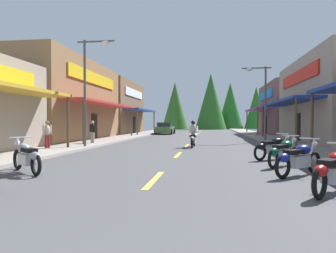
# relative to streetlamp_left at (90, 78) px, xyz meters

# --- Properties ---
(ground) EXTENTS (10.22, 77.21, 0.10)m
(ground) POSITION_rel_streetlamp_left_xyz_m (5.18, 7.30, -4.00)
(ground) COLOR #4C4C4F
(sidewalk_left) EXTENTS (2.70, 77.21, 0.12)m
(sidewalk_left) POSITION_rel_streetlamp_left_xyz_m (-1.28, 7.30, -3.89)
(sidewalk_left) COLOR #9E9991
(sidewalk_left) RESTS_ON ground
(sidewalk_right) EXTENTS (2.70, 77.21, 0.12)m
(sidewalk_right) POSITION_rel_streetlamp_left_xyz_m (11.64, 7.30, -3.89)
(sidewalk_right) COLOR gray
(sidewalk_right) RESTS_ON ground
(centerline_dashes) EXTENTS (0.16, 51.48, 0.01)m
(centerline_dashes) POSITION_rel_streetlamp_left_xyz_m (5.18, 9.81, -3.94)
(centerline_dashes) COLOR #E0C64C
(centerline_dashes) RESTS_ON ground
(storefront_left_middle) EXTENTS (10.25, 13.12, 6.35)m
(storefront_left_middle) POSITION_rel_streetlamp_left_xyz_m (-6.82, 7.13, -0.78)
(storefront_left_middle) COLOR olive
(storefront_left_middle) RESTS_ON ground
(storefront_left_far) EXTENTS (8.27, 11.26, 6.34)m
(storefront_left_far) POSITION_rel_streetlamp_left_xyz_m (-5.83, 20.07, -0.78)
(storefront_left_far) COLOR brown
(storefront_left_far) RESTS_ON ground
(storefront_right_far) EXTENTS (10.71, 10.48, 5.82)m
(storefront_right_far) POSITION_rel_streetlamp_left_xyz_m (17.41, 19.88, -1.04)
(storefront_right_far) COLOR brown
(storefront_right_far) RESTS_ON ground
(streetlamp_left) EXTENTS (2.12, 0.30, 6.04)m
(streetlamp_left) POSITION_rel_streetlamp_left_xyz_m (0.00, 0.00, 0.00)
(streetlamp_left) COLOR #474C51
(streetlamp_left) RESTS_ON ground
(streetlamp_right) EXTENTS (2.12, 0.30, 5.60)m
(streetlamp_right) POSITION_rel_streetlamp_left_xyz_m (10.34, 7.19, -0.25)
(streetlamp_right) COLOR #474C51
(streetlamp_right) RESTS_ON ground
(motorcycle_parked_right_0) EXTENTS (1.42, 1.73, 1.04)m
(motorcycle_parked_right_0) POSITION_rel_streetlamp_left_xyz_m (9.14, -9.42, -3.46)
(motorcycle_parked_right_0) COLOR black
(motorcycle_parked_right_0) RESTS_ON ground
(motorcycle_parked_right_1) EXTENTS (1.64, 1.53, 1.04)m
(motorcycle_parked_right_1) POSITION_rel_streetlamp_left_xyz_m (9.02, -7.39, -3.46)
(motorcycle_parked_right_1) COLOR black
(motorcycle_parked_right_1) RESTS_ON ground
(motorcycle_parked_right_2) EXTENTS (1.40, 1.75, 1.04)m
(motorcycle_parked_right_2) POSITION_rel_streetlamp_left_xyz_m (9.04, -5.59, -3.46)
(motorcycle_parked_right_2) COLOR black
(motorcycle_parked_right_2) RESTS_ON ground
(motorcycle_parked_right_3) EXTENTS (1.77, 1.37, 1.04)m
(motorcycle_parked_right_3) POSITION_rel_streetlamp_left_xyz_m (9.07, -3.76, -3.46)
(motorcycle_parked_right_3) COLOR black
(motorcycle_parked_right_3) RESTS_ON ground
(motorcycle_parked_left_2) EXTENTS (1.74, 1.40, 1.04)m
(motorcycle_parked_left_2) POSITION_rel_streetlamp_left_xyz_m (1.29, -7.95, -3.46)
(motorcycle_parked_left_2) COLOR black
(motorcycle_parked_left_2) RESTS_ON ground
(rider_cruising_lead) EXTENTS (0.60, 2.14, 1.57)m
(rider_cruising_lead) POSITION_rel_streetlamp_left_xyz_m (5.63, 1.56, -3.29)
(rider_cruising_lead) COLOR black
(rider_cruising_lead) RESTS_ON ground
(pedestrian_by_shop) EXTENTS (0.50, 0.41, 1.57)m
(pedestrian_by_shop) POSITION_rel_streetlamp_left_xyz_m (-0.97, 2.71, -3.05)
(pedestrian_by_shop) COLOR #B2A599
(pedestrian_by_shop) RESTS_ON ground
(pedestrian_browsing) EXTENTS (0.36, 0.54, 1.55)m
(pedestrian_browsing) POSITION_rel_streetlamp_left_xyz_m (-1.86, -1.27, -3.06)
(pedestrian_browsing) COLOR maroon
(pedestrian_browsing) RESTS_ON ground
(parked_car_curbside) EXTENTS (2.06, 4.30, 1.40)m
(parked_car_curbside) POSITION_rel_streetlamp_left_xyz_m (1.27, 19.88, -3.26)
(parked_car_curbside) COLOR #4C723F
(parked_car_curbside) RESTS_ON ground
(treeline_backdrop) EXTENTS (21.22, 9.73, 10.83)m
(treeline_backdrop) POSITION_rel_streetlamp_left_xyz_m (7.81, 45.01, 0.93)
(treeline_backdrop) COLOR #286A23
(treeline_backdrop) RESTS_ON ground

